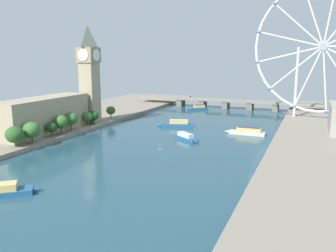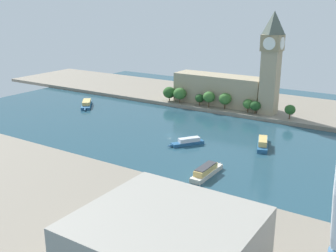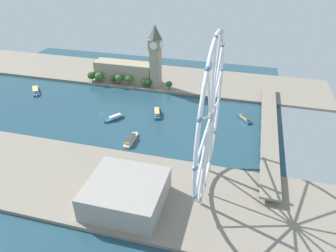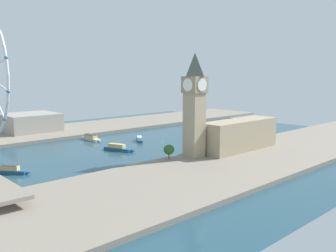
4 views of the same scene
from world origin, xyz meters
name	(u,v)px [view 3 (image 3 of 4)]	position (x,y,z in m)	size (l,w,h in m)	color
ground_plane	(101,112)	(0.00, 0.00, 0.00)	(394.41, 394.41, 0.00)	#234756
riverbank_left	(135,75)	(-112.21, 0.00, 1.50)	(90.00, 520.00, 3.00)	gray
riverbank_right	(43,173)	(112.21, 0.00, 1.50)	(90.00, 520.00, 3.00)	gray
clock_tower	(155,55)	(-81.14, 40.31, 43.92)	(15.46, 15.46, 78.58)	tan
parliament_block	(124,71)	(-88.74, -6.74, 15.48)	(22.00, 78.11, 24.97)	tan
tree_row_embankment	(119,78)	(-73.88, -8.81, 10.83)	(13.10, 117.69, 13.39)	#513823
ferris_wheel	(210,118)	(94.71, 133.61, 64.61)	(116.90, 3.20, 120.09)	silver
riverside_hall	(126,193)	(127.78, 81.10, 12.66)	(51.01, 54.40, 19.31)	gray
river_bridge	(269,129)	(0.00, 182.30, 6.97)	(206.41, 15.67, 9.55)	gray
tour_boat_0	(244,118)	(-24.28, 156.81, 2.34)	(20.96, 18.26, 5.87)	#235684
tour_boat_1	(131,139)	(46.64, 53.46, 2.41)	(30.65, 6.14, 5.79)	beige
tour_boat_2	(114,118)	(10.79, 20.68, 1.92)	(22.49, 17.32, 4.62)	#235684
tour_boat_3	(36,91)	(-27.40, -103.82, 2.16)	(27.72, 23.64, 5.18)	#235684
tour_boat_4	(157,112)	(-12.21, 62.16, 2.35)	(30.72, 14.53, 5.86)	#235684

